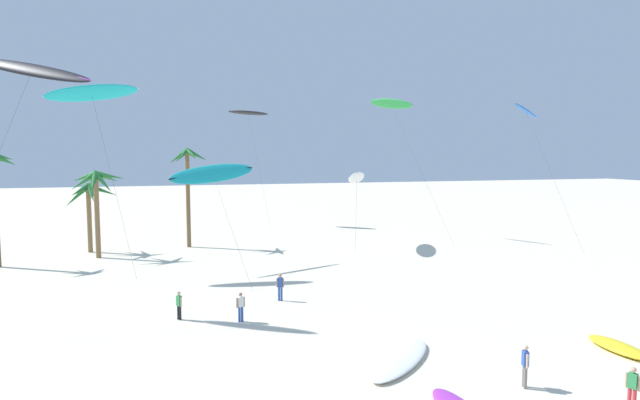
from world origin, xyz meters
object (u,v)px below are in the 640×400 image
(flying_kite_6, at_px, (248,113))
(grounded_kite_2, at_px, (618,347))
(flying_kite_2, at_px, (31,70))
(flying_kite_3, at_px, (357,178))
(person_near_left, at_px, (241,306))
(palm_tree_1, at_px, (88,198))
(person_far_watcher, at_px, (633,386))
(palm_tree_2, at_px, (96,187))
(person_foreground_walker, at_px, (179,304))
(grounded_kite_0, at_px, (400,359))
(flying_kite_5, at_px, (213,174))
(person_mid_field, at_px, (525,364))
(person_near_right, at_px, (280,286))
(flying_kite_4, at_px, (391,104))
(flying_kite_1, at_px, (91,93))
(palm_tree_3, at_px, (187,168))
(flying_kite_0, at_px, (526,111))

(flying_kite_6, height_order, grounded_kite_2, flying_kite_6)
(flying_kite_2, height_order, grounded_kite_2, flying_kite_2)
(flying_kite_3, xyz_separation_m, person_near_left, (-14.18, -20.18, -6.07))
(palm_tree_1, height_order, person_far_watcher, palm_tree_1)
(palm_tree_2, distance_m, flying_kite_2, 17.27)
(flying_kite_6, relative_size, person_foreground_walker, 9.48)
(flying_kite_2, relative_size, grounded_kite_0, 3.03)
(flying_kite_5, xyz_separation_m, person_mid_field, (10.15, -26.66, -6.76))
(flying_kite_6, distance_m, person_near_left, 43.06)
(flying_kite_2, relative_size, person_near_right, 8.91)
(grounded_kite_0, height_order, person_mid_field, person_mid_field)
(palm_tree_1, distance_m, grounded_kite_2, 44.02)
(person_foreground_walker, bearing_deg, person_near_right, 19.09)
(palm_tree_1, relative_size, flying_kite_2, 0.42)
(flying_kite_2, distance_m, grounded_kite_0, 26.34)
(palm_tree_1, distance_m, flying_kite_5, 14.44)
(flying_kite_3, xyz_separation_m, flying_kite_4, (6.02, 5.57, 7.94))
(flying_kite_1, height_order, person_near_right, flying_kite_1)
(person_foreground_walker, bearing_deg, flying_kite_6, 76.27)
(palm_tree_2, bearing_deg, palm_tree_1, 111.18)
(palm_tree_2, height_order, flying_kite_3, flying_kite_3)
(palm_tree_3, height_order, grounded_kite_0, palm_tree_3)
(palm_tree_2, height_order, person_near_left, palm_tree_2)
(palm_tree_3, height_order, flying_kite_0, flying_kite_0)
(flying_kite_1, relative_size, flying_kite_5, 1.30)
(flying_kite_0, bearing_deg, flying_kite_5, -178.53)
(person_foreground_walker, height_order, person_mid_field, person_mid_field)
(flying_kite_0, xyz_separation_m, flying_kite_4, (-10.38, 9.59, 1.33))
(flying_kite_4, bearing_deg, grounded_kite_0, -112.82)
(palm_tree_3, height_order, flying_kite_6, flying_kite_6)
(flying_kite_5, bearing_deg, person_near_right, -74.90)
(flying_kite_4, bearing_deg, person_foreground_walker, -133.88)
(person_mid_field, bearing_deg, flying_kite_3, 82.26)
(flying_kite_3, height_order, person_mid_field, flying_kite_3)
(flying_kite_0, bearing_deg, palm_tree_3, 165.29)
(flying_kite_4, height_order, grounded_kite_0, flying_kite_4)
(palm_tree_1, bearing_deg, flying_kite_0, -11.21)
(grounded_kite_0, bearing_deg, person_mid_field, -44.47)
(grounded_kite_2, distance_m, person_mid_field, 7.12)
(flying_kite_1, relative_size, person_near_right, 8.61)
(flying_kite_3, bearing_deg, person_near_left, -125.09)
(flying_kite_0, height_order, person_far_watcher, flying_kite_0)
(flying_kite_2, distance_m, flying_kite_5, 15.80)
(palm_tree_2, xyz_separation_m, flying_kite_3, (24.22, -1.28, 0.63))
(palm_tree_1, distance_m, flying_kite_0, 43.41)
(palm_tree_1, bearing_deg, flying_kite_5, -39.67)
(flying_kite_0, distance_m, grounded_kite_2, 31.92)
(flying_kite_6, xyz_separation_m, person_near_right, (-3.28, -36.82, -13.76))
(flying_kite_1, relative_size, grounded_kite_0, 2.92)
(flying_kite_4, bearing_deg, palm_tree_1, -177.61)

